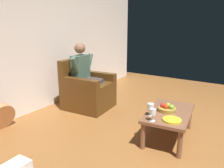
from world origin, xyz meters
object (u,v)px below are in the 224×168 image
Objects in this scene: person_seated at (86,74)px; coffee_table at (169,116)px; wine_glass_near at (153,113)px; decorative_dish at (172,120)px; wine_glass_far at (151,108)px; guitar at (1,114)px; fruit_bowl at (167,108)px; armchair at (87,91)px.

coffee_table is at bearing 75.04° from person_seated.
person_seated is 7.65× the size of wine_glass_near.
decorative_dish is (0.57, 1.81, -0.25)m from person_seated.
person_seated reaches higher than wine_glass_far.
person_seated is 1.63m from wine_glass_far.
guitar is (1.40, -0.49, -0.41)m from person_seated.
decorative_dish is (0.01, 0.29, -0.10)m from wine_glass_far.
fruit_bowl is (-0.40, 0.04, -0.07)m from wine_glass_near.
person_seated is at bearing -99.87° from coffee_table.
wine_glass_far is (0.56, 1.51, 0.18)m from armchair.
coffee_table is at bearing 100.83° from fruit_bowl.
wine_glass_near is at bearing 108.31° from guitar.
coffee_table is 6.14× the size of wine_glass_far.
person_seated is 7.47× the size of wine_glass_far.
guitar reaches higher than wine_glass_near.
coffee_table is at bearing -155.22° from decorative_dish.
armchair is 1.89m from decorative_dish.
wine_glass_near is at bearing 61.27° from armchair.
wine_glass_near is (0.41, -0.07, 0.17)m from coffee_table.
fruit_bowl is at bearing 74.55° from armchair.
person_seated is 1.74m from coffee_table.
wine_glass_near is at bearing -10.12° from coffee_table.
wine_glass_far reaches higher than fruit_bowl.
coffee_table is 4.41× the size of decorative_dish.
guitar is 4.69× the size of decorative_dish.
coffee_table is at bearing 116.87° from guitar.
armchair reaches higher than decorative_dish.
wine_glass_far is (-0.84, 2.02, 0.26)m from guitar.
armchair is 0.33m from person_seated.
guitar is at bearing -24.96° from armchair.
fruit_bowl reaches higher than coffee_table.
person_seated is at bearing -90.00° from armchair.
fruit_bowl is at bearing 153.05° from wine_glass_far.
wine_glass_far is at bearing 64.72° from armchair.
person_seated reaches higher than armchair.
wine_glass_near is at bearing 31.77° from wine_glass_far.
coffee_table is at bearing 148.22° from wine_glass_far.
person_seated is 1.14× the size of guitar.
guitar is at bearing -71.69° from wine_glass_near.
person_seated is at bearing -100.26° from fruit_bowl.
person_seated reaches higher than coffee_table.
armchair is 1.76m from wine_glass_near.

